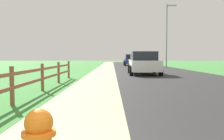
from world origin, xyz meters
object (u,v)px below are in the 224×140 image
Objects in this scene: parked_car_silver at (137,61)px; parked_car_blue at (131,60)px; parked_suv_white at (143,63)px; street_lamp at (167,31)px.

parked_car_silver is 0.94× the size of parked_car_blue.
parked_car_silver is 8.01m from parked_car_blue.
parked_suv_white is at bearing -91.84° from parked_car_blue.
street_lamp is (4.33, 11.39, 3.56)m from parked_suv_white.
parked_suv_white reaches higher than parked_car_silver.
parked_car_silver is 5.44m from street_lamp.
parked_car_blue reaches higher than parked_suv_white.
street_lamp is at bearing 25.53° from parked_car_silver.
street_lamp is (3.69, 1.76, 3.58)m from parked_car_silver.
street_lamp is at bearing 69.19° from parked_suv_white.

